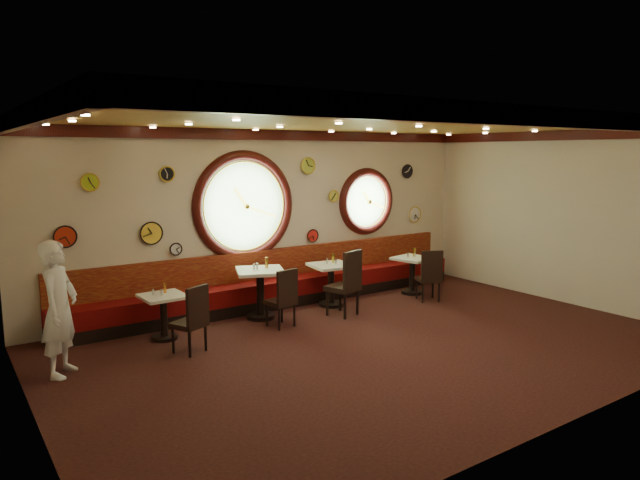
{
  "coord_description": "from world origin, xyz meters",
  "views": [
    {
      "loc": [
        -5.22,
        -6.14,
        2.79
      ],
      "look_at": [
        -0.45,
        0.8,
        1.5
      ],
      "focal_mm": 32.0,
      "sensor_mm": 36.0,
      "label": 1
    }
  ],
  "objects": [
    {
      "name": "table_c",
      "position": [
        0.72,
        2.16,
        0.49
      ],
      "size": [
        0.8,
        0.8,
        0.78
      ],
      "color": "black",
      "rests_on": "floor"
    },
    {
      "name": "table_d",
      "position": [
        2.6,
        2.0,
        0.47
      ],
      "size": [
        0.8,
        0.8,
        0.74
      ],
      "color": "black",
      "rests_on": "floor"
    },
    {
      "name": "banquette_back",
      "position": [
        0.0,
        2.94,
        0.75
      ],
      "size": [
        8.0,
        0.1,
        0.55
      ],
      "primitive_type": "cube",
      "color": "#630710",
      "rests_on": "wall_back"
    },
    {
      "name": "banquette_base",
      "position": [
        0.0,
        2.72,
        0.1
      ],
      "size": [
        8.0,
        0.55,
        0.2
      ],
      "primitive_type": "cube",
      "color": "black",
      "rests_on": "floor"
    },
    {
      "name": "wall_left",
      "position": [
        -4.5,
        0.0,
        1.6
      ],
      "size": [
        0.02,
        6.0,
        3.2
      ],
      "primitive_type": "cube",
      "color": "beige",
      "rests_on": "floor"
    },
    {
      "name": "chair_b",
      "position": [
        -0.67,
        1.51,
        0.55
      ],
      "size": [
        0.46,
        0.46,
        0.59
      ],
      "rotation": [
        0.0,
        0.0,
        0.16
      ],
      "color": "black",
      "rests_on": "floor"
    },
    {
      "name": "condiment_b_bottle",
      "position": [
        -0.58,
        2.22,
        0.94
      ],
      "size": [
        0.06,
        0.06,
        0.18
      ],
      "primitive_type": "cylinder",
      "color": "gold",
      "rests_on": "table_b"
    },
    {
      "name": "porthole_left_frame",
      "position": [
        -0.6,
        2.98,
        1.85
      ],
      "size": [
        1.98,
        0.18,
        1.98
      ],
      "primitive_type": "torus",
      "rotation": [
        1.57,
        0.0,
        0.0
      ],
      "color": "#330B09",
      "rests_on": "wall_back"
    },
    {
      "name": "table_a",
      "position": [
        -2.46,
        2.03,
        0.43
      ],
      "size": [
        0.65,
        0.65,
        0.69
      ],
      "color": "black",
      "rests_on": "floor"
    },
    {
      "name": "ceiling",
      "position": [
        0.0,
        0.0,
        3.2
      ],
      "size": [
        9.0,
        6.0,
        0.02
      ],
      "primitive_type": "cube",
      "color": "#BD8F35",
      "rests_on": "wall_back"
    },
    {
      "name": "condiment_b_salt",
      "position": [
        -0.82,
        2.23,
        0.9
      ],
      "size": [
        0.04,
        0.04,
        0.1
      ],
      "primitive_type": "cylinder",
      "color": "silver",
      "rests_on": "table_b"
    },
    {
      "name": "wall_clock_0",
      "position": [
        1.35,
        2.96,
        1.95
      ],
      "size": [
        0.22,
        0.03,
        0.22
      ],
      "primitive_type": "cylinder",
      "rotation": [
        1.57,
        0.0,
        0.0
      ],
      "color": "#CCCC44",
      "rests_on": "wall_back"
    },
    {
      "name": "waiter",
      "position": [
        -4.0,
        1.4,
        0.86
      ],
      "size": [
        0.7,
        0.75,
        1.72
      ],
      "primitive_type": "imported",
      "rotation": [
        0.0,
        0.0,
        0.97
      ],
      "color": "white",
      "rests_on": "floor"
    },
    {
      "name": "condiment_a_salt",
      "position": [
        -2.58,
        2.11,
        0.73
      ],
      "size": [
        0.03,
        0.03,
        0.09
      ],
      "primitive_type": "cylinder",
      "color": "silver",
      "rests_on": "table_a"
    },
    {
      "name": "molding_right",
      "position": [
        4.45,
        0.0,
        3.11
      ],
      "size": [
        0.1,
        6.0,
        0.18
      ],
      "primitive_type": "cube",
      "color": "#330B09",
      "rests_on": "wall_back"
    },
    {
      "name": "wall_clock_7",
      "position": [
        -1.9,
        2.96,
        1.2
      ],
      "size": [
        0.2,
        0.03,
        0.2
      ],
      "primitive_type": "cylinder",
      "rotation": [
        1.57,
        0.0,
        0.0
      ],
      "color": "silver",
      "rests_on": "wall_back"
    },
    {
      "name": "porthole_left_glass",
      "position": [
        -0.6,
        3.0,
        1.85
      ],
      "size": [
        1.66,
        0.02,
        1.66
      ],
      "primitive_type": "cylinder",
      "rotation": [
        1.57,
        0.0,
        0.0
      ],
      "color": "#84B66D",
      "rests_on": "wall_back"
    },
    {
      "name": "wall_front",
      "position": [
        0.0,
        -3.0,
        1.6
      ],
      "size": [
        9.0,
        0.02,
        3.2
      ],
      "primitive_type": "cube",
      "color": "beige",
      "rests_on": "floor"
    },
    {
      "name": "banquette_seat",
      "position": [
        0.0,
        2.72,
        0.35
      ],
      "size": [
        8.0,
        0.55,
        0.3
      ],
      "primitive_type": "cube",
      "color": "#570709",
      "rests_on": "banquette_base"
    },
    {
      "name": "condiment_a_pepper",
      "position": [
        -2.49,
        2.02,
        0.73
      ],
      "size": [
        0.03,
        0.03,
        0.09
      ],
      "primitive_type": "cylinder",
      "color": "silver",
      "rests_on": "table_a"
    },
    {
      "name": "wall_clock_3",
      "position": [
        -3.2,
        2.96,
        2.35
      ],
      "size": [
        0.26,
        0.03,
        0.26
      ],
      "primitive_type": "cylinder",
      "rotation": [
        1.57,
        0.0,
        0.0
      ],
      "color": "#B4D32A",
      "rests_on": "wall_back"
    },
    {
      "name": "molding_front",
      "position": [
        0.0,
        -2.95,
        3.11
      ],
      "size": [
        9.0,
        0.1,
        0.18
      ],
      "primitive_type": "cube",
      "color": "#330B09",
      "rests_on": "wall_back"
    },
    {
      "name": "wall_clock_8",
      "position": [
        -3.6,
        2.96,
        1.55
      ],
      "size": [
        0.32,
        0.03,
        0.32
      ],
      "primitive_type": "cylinder",
      "rotation": [
        1.57,
        0.0,
        0.0
      ],
      "color": "red",
      "rests_on": "wall_back"
    },
    {
      "name": "porthole_right_ring",
      "position": [
        2.2,
        2.95,
        1.8
      ],
      "size": [
        1.09,
        0.03,
        1.09
      ],
      "primitive_type": "torus",
      "rotation": [
        1.57,
        0.0,
        0.0
      ],
      "color": "gold",
      "rests_on": "wall_back"
    },
    {
      "name": "chair_c",
      "position": [
        0.57,
        1.46,
        0.66
      ],
      "size": [
        0.6,
        0.6,
        0.71
      ],
      "rotation": [
        0.0,
        0.0,
        0.3
      ],
      "color": "black",
      "rests_on": "floor"
    },
    {
      "name": "condiment_c_salt",
      "position": [
        0.68,
        2.22,
        0.83
      ],
      "size": [
        0.04,
        0.04,
        0.1
      ],
      "primitive_type": "cylinder",
      "color": "silver",
      "rests_on": "table_c"
    },
    {
      "name": "porthole_right_glass",
      "position": [
        2.2,
        3.0,
        1.8
      ],
      "size": [
        1.1,
        0.02,
        1.1
      ],
      "primitive_type": "cylinder",
      "rotation": [
        1.57,
        0.0,
        0.0
      ],
      "color": "#84B66D",
      "rests_on": "wall_back"
    },
    {
      "name": "condiment_d_pepper",
      "position": [
        2.66,
        1.98,
        0.78
      ],
      "size": [
        0.03,
        0.03,
        0.09
      ],
      "primitive_type": "cylinder",
      "color": "silver",
      "rests_on": "table_d"
    },
    {
      "name": "condiment_b_pepper",
      "position": [
        -0.77,
        2.22,
        0.9
      ],
      "size": [
        0.04,
        0.04,
        0.11
      ],
      "primitive_type": "cylinder",
      "color": "silver",
      "rests_on": "table_b"
    },
    {
      "name": "chair_d",
      "position": [
        2.43,
        1.35,
        0.57
      ],
      "size": [
        0.55,
        0.55,
        0.61
      ],
      "rotation": [
        0.0,
        0.0,
        -0.43
      ],
      "color": "black",
      "rests_on": "floor"
    },
    {
      "name": "molding_back",
      "position": [
        0.0,
        2.95,
        3.11
      ],
      "size": [
        9.0,
        0.1,
        0.18
      ],
      "primitive_type": "cube",
      "color": "#330B09",
      "rests_on": "wall_back"
    },
    {
      "name": "wall_back",
      "position": [
        0.0,
        3.0,
        1.6
      ],
      "size": [
        9.0,
        0.02,
        3.2
      ],
      "primitive_type": "cube",
      "color": "beige",
      "rests_on": "floor"
    },
    {
      "name": "porthole_right_frame",
      "position": [
        2.2,
        2.98,
        1.8
      ],
      "size": [
        1.38,
        0.18,
        1.38
      ],
      "primitive_type": "torus",
      "rotation": [
        1.57,
        0.0,
        0.0
      ],
      "color": "#330B09",
      "rests_on": "wall_back"
    },
    {
      "name": "wall_clock_1",
      "position": [
        0.75,
        2.96,
        2.55
      ],
      "size": [
        0.3,
        0.03,
        0.3
      ],
      "primitive_type": "cylinder",
      "rotation": [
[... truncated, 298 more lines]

